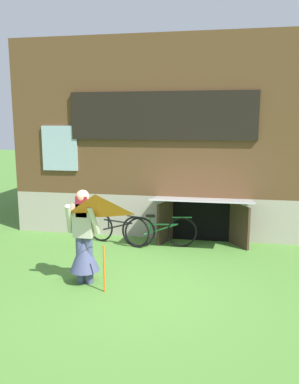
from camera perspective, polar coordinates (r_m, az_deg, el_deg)
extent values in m
plane|color=#4C7F33|center=(6.82, -2.13, -14.09)|extent=(60.00, 60.00, 0.00)
cube|color=#ADA393|center=(11.65, 3.42, -1.04)|extent=(7.52, 4.57, 1.04)
cube|color=brown|center=(11.43, 3.55, 10.83)|extent=(7.52, 4.57, 3.75)
cube|color=black|center=(9.12, 1.80, 11.17)|extent=(4.37, 0.08, 1.11)
cube|color=#9EB7C6|center=(9.14, 1.82, 11.17)|extent=(4.21, 0.04, 0.99)
cube|color=#9EB7C6|center=(9.85, -13.08, 6.30)|extent=(0.90, 0.06, 1.10)
cube|color=black|center=(9.35, 7.79, -4.23)|extent=(1.40, 0.03, 0.96)
cube|color=#3D2B1E|center=(9.15, 2.37, -4.47)|extent=(0.31, 0.67, 0.96)
cube|color=#3D2B1E|center=(9.08, 13.09, -4.85)|extent=(0.44, 0.62, 0.96)
cube|color=#B2B2B7|center=(8.69, 7.73, -1.20)|extent=(2.23, 1.09, 0.18)
cylinder|color=#474C75|center=(7.03, -10.17, -9.77)|extent=(0.14, 0.14, 0.85)
cylinder|color=#474C75|center=(6.97, -8.92, -9.89)|extent=(0.14, 0.14, 0.85)
cone|color=#474C75|center=(6.96, -9.58, -8.85)|extent=(0.52, 0.52, 0.63)
cube|color=beige|center=(6.79, -9.73, -4.09)|extent=(0.34, 0.20, 0.60)
cylinder|color=beige|center=(6.77, -11.78, -3.94)|extent=(0.17, 0.33, 0.55)
cylinder|color=beige|center=(6.62, -8.23, -4.15)|extent=(0.17, 0.33, 0.55)
cube|color=maroon|center=(6.67, -9.97, -2.14)|extent=(0.20, 0.08, 0.36)
sphere|color=#D8AD8E|center=(6.69, -9.83, -0.65)|extent=(0.23, 0.23, 0.23)
pyramid|color=orange|center=(6.11, -7.95, -3.88)|extent=(0.96, 0.79, 0.53)
cylinder|color=beige|center=(6.47, -7.52, -5.68)|extent=(0.01, 0.58, 0.46)
cylinder|color=orange|center=(6.60, -6.68, -11.14)|extent=(0.03, 0.03, 0.82)
torus|color=black|center=(8.84, 4.79, -5.91)|extent=(0.70, 0.16, 0.70)
torus|color=black|center=(8.83, -1.41, -5.91)|extent=(0.70, 0.16, 0.70)
cylinder|color=#287A3D|center=(8.77, 1.70, -4.79)|extent=(0.71, 0.15, 0.04)
cylinder|color=#287A3D|center=(8.80, 1.69, -5.51)|extent=(0.77, 0.17, 0.28)
cylinder|color=#287A3D|center=(8.77, 0.14, -4.79)|extent=(0.04, 0.04, 0.39)
cube|color=black|center=(8.72, 0.14, -3.54)|extent=(0.20, 0.08, 0.05)
cylinder|color=#287A3D|center=(8.75, 4.82, -3.75)|extent=(0.44, 0.10, 0.03)
torus|color=black|center=(8.80, -2.07, -5.90)|extent=(0.70, 0.27, 0.72)
torus|color=black|center=(9.31, -7.28, -5.06)|extent=(0.70, 0.27, 0.72)
cylinder|color=black|center=(9.00, -4.77, -4.34)|extent=(0.71, 0.26, 0.04)
cylinder|color=black|center=(9.03, -4.76, -5.06)|extent=(0.77, 0.28, 0.29)
cylinder|color=black|center=(9.13, -6.06, -4.14)|extent=(0.04, 0.04, 0.40)
cube|color=black|center=(9.08, -6.08, -2.90)|extent=(0.20, 0.08, 0.05)
cylinder|color=black|center=(8.70, -2.08, -3.66)|extent=(0.43, 0.16, 0.03)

